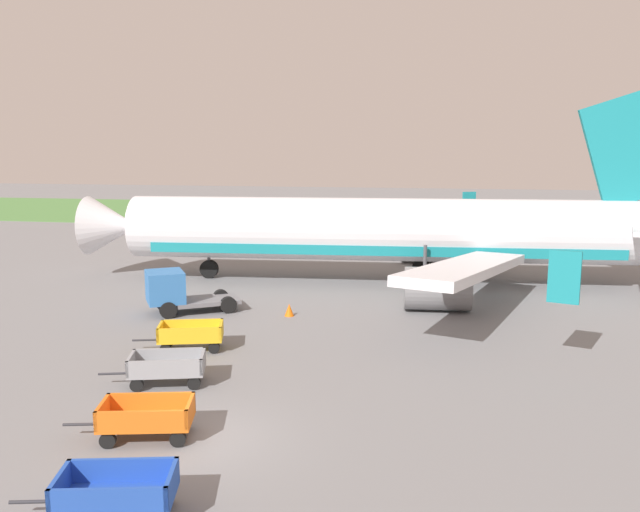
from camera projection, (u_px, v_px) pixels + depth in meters
name	position (u px, v px, depth m)	size (l,w,h in m)	color
ground_plane	(200.00, 439.00, 18.07)	(220.00, 220.00, 0.00)	slate
grass_strip	(384.00, 214.00, 76.77)	(220.00, 28.00, 0.06)	#518442
airplane	(399.00, 231.00, 38.38)	(37.66, 30.24, 11.34)	silver
baggage_cart_second_in_row	(116.00, 493.00, 14.14)	(3.63, 1.93, 1.07)	#234CB2
baggage_cart_third_in_row	(146.00, 418.00, 18.05)	(3.63, 1.93, 1.07)	orange
baggage_cart_fourth_in_row	(167.00, 367.00, 22.13)	(3.62, 2.02, 1.07)	gray
baggage_cart_far_end	(191.00, 335.00, 25.92)	(3.62, 2.02, 1.07)	gold
service_truck_beside_carts	(176.00, 291.00, 31.50)	(4.73, 3.88, 2.10)	slate
traffic_cone_near_plane	(289.00, 310.00, 31.10)	(0.45, 0.45, 0.60)	orange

